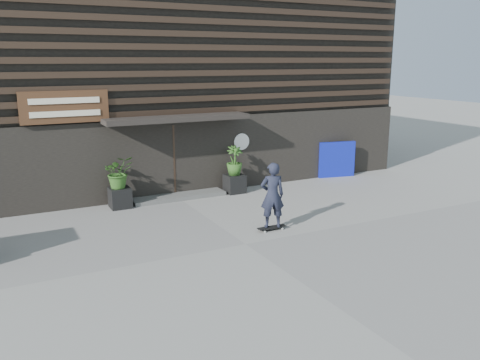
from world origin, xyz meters
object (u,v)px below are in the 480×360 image
planter_pot_left (120,198)px  blue_tarp (337,159)px  skateboarder (272,195)px  planter_pot_right (235,184)px

planter_pot_left → blue_tarp: bearing=2.1°
blue_tarp → skateboarder: skateboarder is taller
planter_pot_right → blue_tarp: size_ratio=0.42×
planter_pot_left → planter_pot_right: 3.80m
planter_pot_left → planter_pot_right: bearing=0.0°
blue_tarp → planter_pot_right: bearing=-164.5°
skateboarder → blue_tarp: bearing=38.1°
planter_pot_left → planter_pot_right: size_ratio=1.00×
blue_tarp → skateboarder: bearing=-130.2°
planter_pot_right → skateboarder: (-0.83, -3.83, 0.63)m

